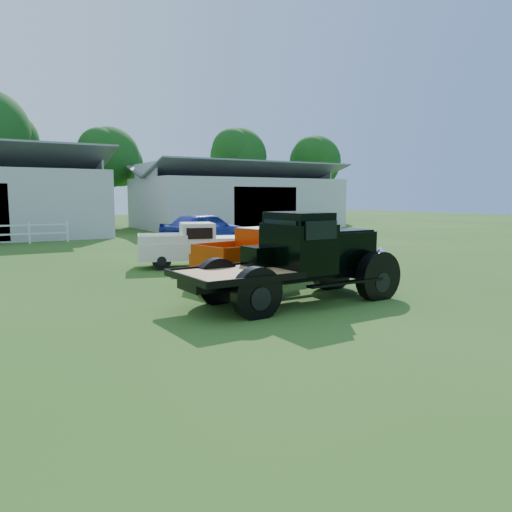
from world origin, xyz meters
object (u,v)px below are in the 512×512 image
vintage_flatbed (294,258)px  misc_car_blue (205,229)px  misc_car_grey (304,226)px  red_pickup (263,254)px  white_pickup (195,245)px

vintage_flatbed → misc_car_blue: vintage_flatbed is taller
misc_car_blue → misc_car_grey: (6.61, 0.08, -0.06)m
vintage_flatbed → misc_car_blue: (4.36, 14.24, -0.23)m
red_pickup → white_pickup: 4.04m
vintage_flatbed → red_pickup: 3.23m
red_pickup → white_pickup: bearing=86.3°
vintage_flatbed → misc_car_blue: bearing=71.2°
red_pickup → white_pickup: red_pickup is taller
white_pickup → misc_car_grey: bearing=52.2°
red_pickup → misc_car_blue: size_ratio=0.88×
red_pickup → white_pickup: (-0.49, 4.01, -0.03)m
white_pickup → red_pickup: bearing=-65.6°
red_pickup → misc_car_grey: red_pickup is taller
vintage_flatbed → white_pickup: bearing=84.0°
white_pickup → misc_car_blue: misc_car_blue is taller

